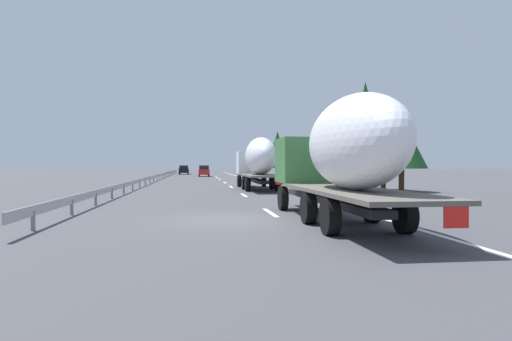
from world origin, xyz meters
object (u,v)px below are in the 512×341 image
Objects in this scene: truck_trailing at (341,153)px; car_black_suv at (184,170)px; car_red_compact at (204,171)px; truck_lead at (258,160)px; road_sign at (257,164)px.

car_black_suv is (73.87, 7.36, -1.45)m from truck_trailing.
car_black_suv is (15.87, 3.69, -0.01)m from car_red_compact.
truck_lead is 20.17m from truck_trailing.
car_red_compact reaches higher than car_black_suv.
car_black_suv is (53.70, 7.36, -1.41)m from truck_lead.
truck_trailing reaches higher than car_black_suv.
car_black_suv is at bearing 7.80° from truck_lead.
car_red_compact is (37.83, 3.67, -1.40)m from truck_lead.
car_red_compact is at bearing 3.62° from truck_trailing.
car_red_compact is 0.89× the size of car_black_suv.
car_red_compact is at bearing 25.53° from road_sign.
truck_trailing is at bearing -176.38° from car_red_compact.
road_sign is at bearing -154.47° from car_red_compact.
car_red_compact is (58.00, 3.67, -1.44)m from truck_trailing.
road_sign reaches higher than car_red_compact.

